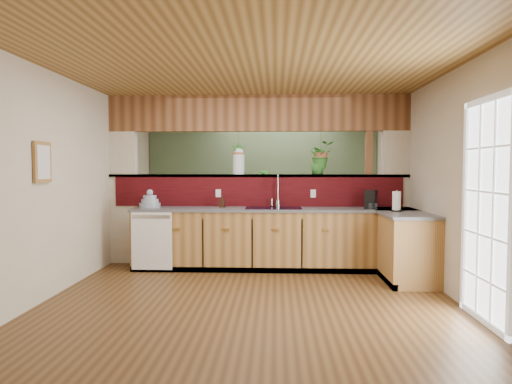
{
  "coord_description": "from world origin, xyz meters",
  "views": [
    {
      "loc": [
        0.28,
        -5.69,
        1.49
      ],
      "look_at": [
        0.0,
        0.7,
        1.15
      ],
      "focal_mm": 32.0,
      "sensor_mm": 36.0,
      "label": 1
    }
  ],
  "objects_px": {
    "glass_jar": "(238,161)",
    "shelving_console": "(250,218)",
    "paper_towel": "(396,202)",
    "coffee_maker": "(371,200)",
    "faucet": "(278,190)",
    "soap_dispenser": "(222,201)",
    "dish_stack": "(150,202)"
  },
  "relations": [
    {
      "from": "paper_towel",
      "to": "glass_jar",
      "type": "relative_size",
      "value": 0.72
    },
    {
      "from": "coffee_maker",
      "to": "paper_towel",
      "type": "relative_size",
      "value": 0.93
    },
    {
      "from": "dish_stack",
      "to": "glass_jar",
      "type": "xyz_separation_m",
      "value": [
        1.29,
        0.37,
        0.61
      ]
    },
    {
      "from": "glass_jar",
      "to": "shelving_console",
      "type": "height_order",
      "value": "glass_jar"
    },
    {
      "from": "coffee_maker",
      "to": "shelving_console",
      "type": "bearing_deg",
      "value": 152.1
    },
    {
      "from": "faucet",
      "to": "soap_dispenser",
      "type": "xyz_separation_m",
      "value": [
        -0.83,
        -0.07,
        -0.17
      ]
    },
    {
      "from": "dish_stack",
      "to": "glass_jar",
      "type": "relative_size",
      "value": 0.77
    },
    {
      "from": "faucet",
      "to": "glass_jar",
      "type": "xyz_separation_m",
      "value": [
        -0.61,
        0.22,
        0.43
      ]
    },
    {
      "from": "faucet",
      "to": "coffee_maker",
      "type": "bearing_deg",
      "value": -8.16
    },
    {
      "from": "coffee_maker",
      "to": "paper_towel",
      "type": "bearing_deg",
      "value": -33.75
    },
    {
      "from": "faucet",
      "to": "dish_stack",
      "type": "relative_size",
      "value": 1.57
    },
    {
      "from": "paper_towel",
      "to": "shelving_console",
      "type": "xyz_separation_m",
      "value": [
        -2.15,
        2.71,
        -0.53
      ]
    },
    {
      "from": "faucet",
      "to": "coffee_maker",
      "type": "height_order",
      "value": "faucet"
    },
    {
      "from": "dish_stack",
      "to": "soap_dispenser",
      "type": "height_order",
      "value": "dish_stack"
    },
    {
      "from": "glass_jar",
      "to": "paper_towel",
      "type": "bearing_deg",
      "value": -20.07
    },
    {
      "from": "coffee_maker",
      "to": "dish_stack",
      "type": "bearing_deg",
      "value": -157.89
    },
    {
      "from": "coffee_maker",
      "to": "shelving_console",
      "type": "relative_size",
      "value": 0.18
    },
    {
      "from": "glass_jar",
      "to": "shelving_console",
      "type": "bearing_deg",
      "value": 87.93
    },
    {
      "from": "soap_dispenser",
      "to": "faucet",
      "type": "bearing_deg",
      "value": 4.75
    },
    {
      "from": "glass_jar",
      "to": "soap_dispenser",
      "type": "bearing_deg",
      "value": -127.33
    },
    {
      "from": "soap_dispenser",
      "to": "coffee_maker",
      "type": "bearing_deg",
      "value": -3.28
    },
    {
      "from": "dish_stack",
      "to": "glass_jar",
      "type": "bearing_deg",
      "value": 15.92
    },
    {
      "from": "soap_dispenser",
      "to": "glass_jar",
      "type": "height_order",
      "value": "glass_jar"
    },
    {
      "from": "dish_stack",
      "to": "shelving_console",
      "type": "bearing_deg",
      "value": 59.06
    },
    {
      "from": "glass_jar",
      "to": "shelving_console",
      "type": "xyz_separation_m",
      "value": [
        0.07,
        1.9,
        -1.09
      ]
    },
    {
      "from": "dish_stack",
      "to": "coffee_maker",
      "type": "relative_size",
      "value": 1.15
    },
    {
      "from": "dish_stack",
      "to": "coffee_maker",
      "type": "distance_m",
      "value": 3.25
    },
    {
      "from": "dish_stack",
      "to": "paper_towel",
      "type": "relative_size",
      "value": 1.07
    },
    {
      "from": "shelving_console",
      "to": "paper_towel",
      "type": "bearing_deg",
      "value": -35.0
    },
    {
      "from": "paper_towel",
      "to": "shelving_console",
      "type": "bearing_deg",
      "value": 128.37
    },
    {
      "from": "faucet",
      "to": "paper_towel",
      "type": "height_order",
      "value": "faucet"
    },
    {
      "from": "faucet",
      "to": "glass_jar",
      "type": "bearing_deg",
      "value": 159.95
    }
  ]
}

